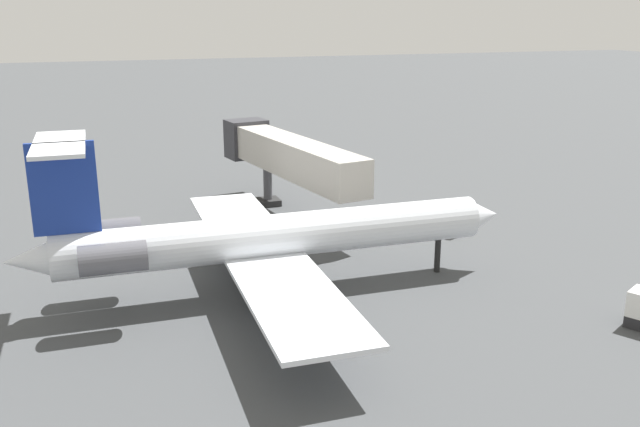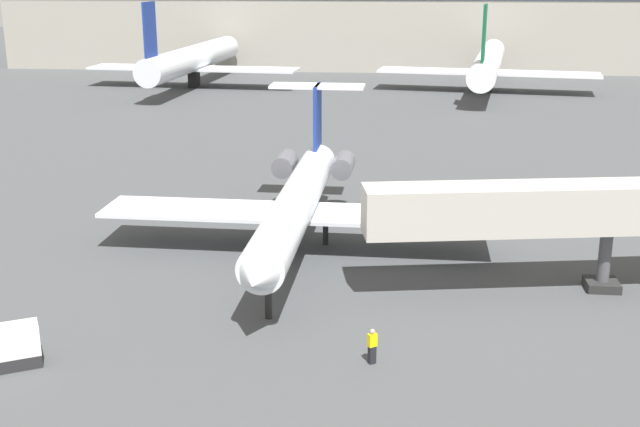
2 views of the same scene
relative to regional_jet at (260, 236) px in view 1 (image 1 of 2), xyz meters
name	(u,v)px [view 1 (image 1 of 2)]	position (x,y,z in m)	size (l,w,h in m)	color
ground_plane	(276,300)	(-1.07, -0.53, -3.40)	(400.00, 400.00, 0.10)	#424447
regional_jet	(260,236)	(0.00, 0.00, 0.00)	(25.06, 27.76, 9.12)	silver
jet_bridge	(283,154)	(14.72, -5.63, 1.36)	(18.94, 6.09, 6.40)	#B7B2A8
ground_crew_marshaller	(456,226)	(5.21, -15.27, -2.50)	(0.48, 0.44, 1.69)	black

